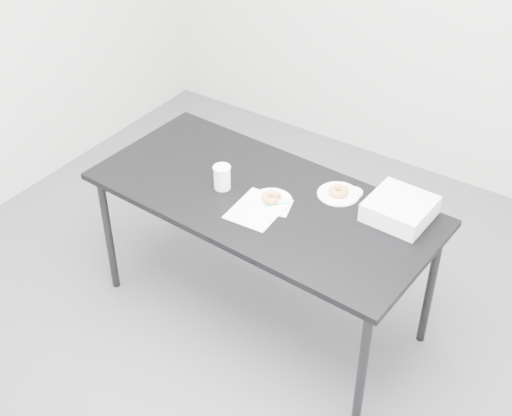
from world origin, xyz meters
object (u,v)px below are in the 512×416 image
Objects in this scene: donut_near at (271,197)px; plate_far at (338,194)px; donut_far at (339,191)px; pen at (277,205)px; scorecard at (257,209)px; plate_near at (271,200)px; bakery_box at (400,209)px; table at (263,206)px; coffee_cup at (222,177)px.

donut_near is 0.33m from plate_far.
pen is at bearing -128.80° from donut_far.
donut_far is (0.24, 0.23, -0.00)m from donut_near.
donut_near is 0.98× the size of donut_far.
scorecard is 1.40× the size of plate_near.
plate_near is at bearing -155.16° from bakery_box.
pen is 0.47× the size of bakery_box.
donut_far reaches higher than plate_near.
table is at bearing -143.78° from plate_far.
bakery_box is at bearing 0.19° from plate_far.
pen is at bearing -128.80° from plate_far.
plate_far is at bearing 47.39° from scorecard.
plate_near is 0.61m from bakery_box.
pen is (0.10, -0.03, 0.07)m from table.
scorecard is at bearing -102.77° from plate_near.
table is at bearing -158.07° from bakery_box.
bakery_box is (0.32, 0.00, 0.03)m from donut_far.
coffee_cup is (-0.24, 0.05, 0.06)m from scorecard.
pen is (0.06, 0.08, 0.01)m from scorecard.
pen is at bearing -17.82° from plate_near.
donut_far is (0.24, 0.23, 0.02)m from plate_near.
plate_far is at bearing 43.84° from plate_near.
table is 8.49× the size of plate_far.
pen is 0.31m from coffee_cup.
pen is at bearing -17.82° from donut_near.
table is at bearing 168.28° from donut_near.
plate_far is (0.26, 0.32, 0.00)m from scorecard.
donut_far is at bearing 47.39° from scorecard.
pen is 0.64× the size of plate_far.
table is 0.66m from bakery_box.
table is 13.33× the size of pen.
coffee_cup is at bearing -151.82° from donut_far.
bakery_box is (0.58, 0.32, 0.05)m from scorecard.
bakery_box is (0.56, 0.23, 0.02)m from donut_near.
donut_far is (0.00, 0.00, 0.02)m from plate_far.
bakery_box is (0.52, 0.25, 0.04)m from pen.
plate_near is at bearing 73.66° from scorecard.
pen is at bearing 4.72° from coffee_cup.
donut_near is at bearing 8.48° from coffee_cup.
donut_near is at bearing -136.16° from plate_far.
coffee_cup is at bearing -171.52° from plate_near.
table is 0.13m from scorecard.
scorecard is at bearing -176.37° from pen.
plate_near reaches higher than plate_far.
plate_near is (0.02, 0.09, 0.00)m from scorecard.
donut_near is (0.06, -0.01, 0.08)m from table.
donut_far is at bearing 28.18° from coffee_cup.
bakery_box reaches higher than table.
plate_far is at bearing 4.63° from pen.
bakery_box reaches higher than pen.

